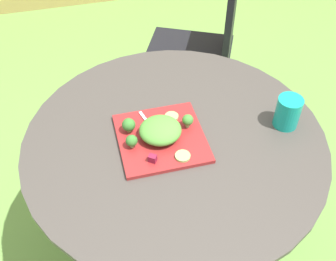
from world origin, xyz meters
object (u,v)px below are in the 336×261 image
(patio_chair, at_px, (206,43))
(fork, at_px, (152,128))
(drinking_glass, at_px, (287,113))
(salad_plate, at_px, (161,138))

(patio_chair, xyz_separation_m, fork, (-0.44, -0.73, 0.21))
(patio_chair, relative_size, drinking_glass, 8.04)
(salad_plate, xyz_separation_m, drinking_glass, (0.43, -0.03, 0.04))
(salad_plate, height_order, drinking_glass, drinking_glass)
(salad_plate, bearing_deg, fork, 116.87)
(salad_plate, relative_size, fork, 1.85)
(salad_plate, distance_m, fork, 0.05)
(patio_chair, distance_m, fork, 0.88)
(fork, bearing_deg, salad_plate, -63.13)
(drinking_glass, bearing_deg, fork, 170.57)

